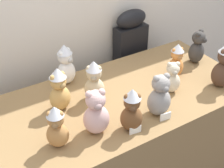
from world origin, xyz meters
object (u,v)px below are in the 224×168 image
Objects in this scene: teddy_bear_chestnut at (132,110)px; teddy_bear_charcoal at (197,48)px; teddy_bear_sand at (94,81)px; teddy_bear_ash at (160,96)px; teddy_bear_blush at (96,113)px; teddy_bear_snow at (66,65)px; teddy_bear_honey at (59,90)px; teddy_bear_ginger at (176,61)px; instrument_case at (130,67)px; display_table at (112,141)px; teddy_bear_caramel at (57,127)px; teddy_bear_cream at (172,78)px.

teddy_bear_chestnut is 1.06× the size of teddy_bear_charcoal.
teddy_bear_sand is 1.00× the size of teddy_bear_ash.
teddy_bear_chestnut is 0.97× the size of teddy_bear_blush.
teddy_bear_snow is at bearing 138.24° from teddy_bear_charcoal.
teddy_bear_chestnut is 0.95× the size of teddy_bear_honey.
teddy_bear_sand is 0.27m from teddy_bear_snow.
teddy_bear_ash is at bearing -19.78° from teddy_bear_sand.
teddy_bear_blush is at bearing -151.62° from teddy_bear_ginger.
instrument_case reaches higher than teddy_bear_snow.
teddy_bear_honey is at bearing 151.84° from teddy_bear_ash.
instrument_case is (0.52, 0.55, 0.16)m from display_table.
teddy_bear_caramel is at bearing -169.16° from teddy_bear_blush.
teddy_bear_honey is at bearing 152.45° from teddy_bear_charcoal.
teddy_bear_sand is at bearing 122.82° from teddy_bear_chestnut.
teddy_bear_blush reaches higher than teddy_bear_chestnut.
teddy_bear_snow is at bearing 46.75° from teddy_bear_honey.
teddy_bear_snow is 0.63m from teddy_bear_chestnut.
instrument_case is at bearing 82.33° from teddy_bear_chestnut.
teddy_bear_sand is 0.96× the size of teddy_bear_snow.
teddy_bear_chestnut is at bearing -100.09° from display_table.
teddy_bear_charcoal is at bearing 49.76° from teddy_bear_chestnut.
teddy_bear_sand is 1.02× the size of teddy_bear_chestnut.
teddy_bear_ash is 0.68m from teddy_bear_snow.
teddy_bear_honey reaches higher than teddy_bear_chestnut.
teddy_bear_ash is at bearing -58.12° from display_table.
teddy_bear_ash reaches higher than teddy_bear_charcoal.
instrument_case is 4.10× the size of teddy_bear_charcoal.
teddy_bear_ash is (-0.35, -0.82, 0.34)m from instrument_case.
display_table is 7.22× the size of teddy_bear_caramel.
teddy_bear_honey is at bearing -172.38° from teddy_bear_cream.
display_table is 0.60m from teddy_bear_blush.
teddy_bear_ginger is at bearing 65.85° from teddy_bear_cream.
teddy_bear_honey is (-0.83, -0.47, 0.35)m from instrument_case.
instrument_case is at bearing 102.94° from teddy_bear_cream.
teddy_bear_honey reaches higher than teddy_bear_blush.
teddy_bear_blush is at bearing -84.61° from teddy_bear_sand.
teddy_bear_chestnut is (-0.43, -0.16, 0.03)m from teddy_bear_cream.
teddy_bear_ginger is at bearing 167.72° from teddy_bear_charcoal.
teddy_bear_snow is at bearing 97.76° from teddy_bear_blush.
instrument_case is at bearing -3.85° from teddy_bear_snow.
teddy_bear_ash reaches higher than teddy_bear_caramel.
display_table is at bearing 106.35° from teddy_bear_chestnut.
teddy_bear_snow is at bearing 167.57° from teddy_bear_ginger.
instrument_case is 3.87× the size of teddy_bear_chestnut.
teddy_bear_chestnut is at bearing 176.41° from teddy_bear_charcoal.
teddy_bear_ginger is (0.53, 0.00, 0.50)m from display_table.
teddy_bear_charcoal is (1.24, 0.27, -0.01)m from teddy_bear_caramel.
teddy_bear_ash is 1.07× the size of teddy_bear_caramel.
teddy_bear_sand is 1.11× the size of teddy_bear_ginger.
teddy_bear_charcoal reaches higher than teddy_bear_cream.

